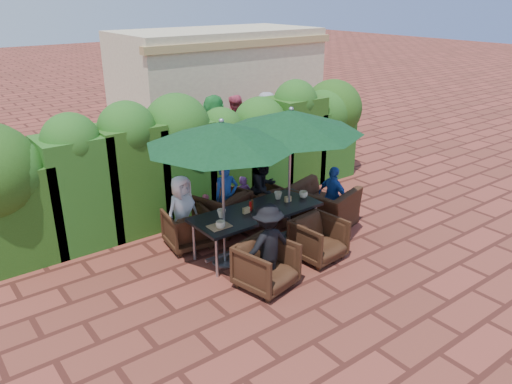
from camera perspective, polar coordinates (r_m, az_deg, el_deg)
ground at (r=8.80m, az=1.86°, el=-6.78°), size 80.00×80.00×0.00m
dining_table at (r=8.57m, az=0.09°, el=-2.56°), size 2.31×0.90×0.75m
umbrella_left at (r=7.64m, az=-3.95°, el=6.59°), size 2.40×2.40×2.46m
umbrella_right at (r=8.43m, az=4.01°, el=8.05°), size 2.46×2.46×2.46m
chair_far_left at (r=8.88m, az=-7.82°, el=-3.93°), size 0.83×0.79×0.76m
chair_far_mid at (r=9.40m, az=-3.86°, el=-1.95°), size 1.05×1.02×0.86m
chair_far_right at (r=9.88m, az=0.59°, el=-1.03°), size 0.72×0.68×0.74m
chair_near_left at (r=7.62m, az=1.20°, el=-8.18°), size 0.92×0.89×0.80m
chair_near_right at (r=8.47m, az=7.19°, el=-5.15°), size 0.83×0.79×0.78m
chair_end_right at (r=9.67m, az=7.63°, el=-0.86°), size 1.05×1.33×1.02m
adult_far_left at (r=8.82m, az=-8.42°, el=-2.20°), size 0.70×0.49×1.31m
adult_far_mid at (r=9.38m, az=-3.41°, el=-0.54°), size 0.53×0.46×1.29m
adult_far_right at (r=9.69m, az=0.93°, el=0.43°), size 0.73×0.55×1.35m
adult_near_left at (r=7.56m, az=1.27°, el=-6.11°), size 0.87×0.42×1.34m
adult_end_right at (r=9.61m, az=8.79°, el=-0.53°), size 0.39×0.72×1.19m
child_left at (r=9.30m, az=-5.62°, el=-2.54°), size 0.31×0.26×0.78m
child_right at (r=9.78m, az=-1.35°, el=-0.76°), size 0.33×0.27×0.91m
pedestrian_a at (r=12.63m, az=-4.76°, el=6.84°), size 1.72×1.69×1.90m
pedestrian_b at (r=13.22m, az=-2.47°, el=7.24°), size 0.97×0.78×1.76m
pedestrian_c at (r=13.63m, az=1.18°, el=7.70°), size 1.23×0.99×1.75m
cup_a at (r=7.90m, az=-4.07°, el=-3.75°), size 0.15×0.15×0.12m
cup_b at (r=8.26m, az=-3.96°, el=-2.46°), size 0.15×0.15×0.14m
cup_c at (r=8.47m, az=1.31°, el=-1.86°), size 0.16×0.16×0.12m
cup_d at (r=8.98m, az=2.54°, el=-0.39°), size 0.14×0.14×0.13m
cup_e at (r=9.07m, az=5.44°, el=-0.29°), size 0.16×0.16×0.12m
ketchup_bottle at (r=8.48m, az=-0.65°, el=-1.63°), size 0.04×0.04×0.17m
sauce_bottle at (r=8.55m, az=-0.45°, el=-1.44°), size 0.04×0.04×0.17m
serving_tray at (r=7.97m, az=-4.21°, el=-3.92°), size 0.35×0.25×0.02m
number_block_left at (r=8.41m, az=-1.13°, el=-2.11°), size 0.12×0.06×0.10m
number_block_right at (r=8.88m, az=3.66°, el=-0.80°), size 0.12×0.06×0.10m
hedge_wall at (r=9.98m, az=-7.21°, el=4.82°), size 9.10×1.60×2.48m
building at (r=15.66m, az=-4.34°, el=12.24°), size 6.20×3.08×3.20m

